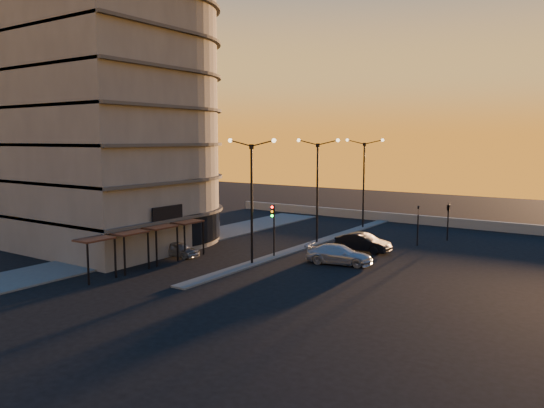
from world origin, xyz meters
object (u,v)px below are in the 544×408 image
(car_hatchback, at_px, (179,249))
(car_wagon, at_px, (339,254))
(traffic_light_main, at_px, (273,222))
(car_sedan, at_px, (363,243))
(streetlamp_mid, at_px, (317,182))

(car_hatchback, xyz_separation_m, car_wagon, (11.88, 5.03, 0.12))
(traffic_light_main, xyz_separation_m, car_wagon, (5.38, 1.02, -2.15))
(car_hatchback, relative_size, car_sedan, 0.77)
(traffic_light_main, height_order, car_hatchback, traffic_light_main)
(car_hatchback, bearing_deg, car_wagon, -68.75)
(traffic_light_main, xyz_separation_m, car_sedan, (5.00, 6.19, -2.12))
(traffic_light_main, distance_m, car_hatchback, 7.97)
(car_sedan, xyz_separation_m, car_wagon, (0.38, -5.17, -0.03))
(streetlamp_mid, relative_size, car_sedan, 2.04)
(car_sedan, bearing_deg, streetlamp_mid, 80.56)
(streetlamp_mid, distance_m, car_wagon, 9.48)
(traffic_light_main, relative_size, car_hatchback, 1.18)
(car_sedan, bearing_deg, car_wagon, -174.53)
(streetlamp_mid, bearing_deg, car_sedan, -10.67)
(car_hatchback, distance_m, car_wagon, 12.91)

